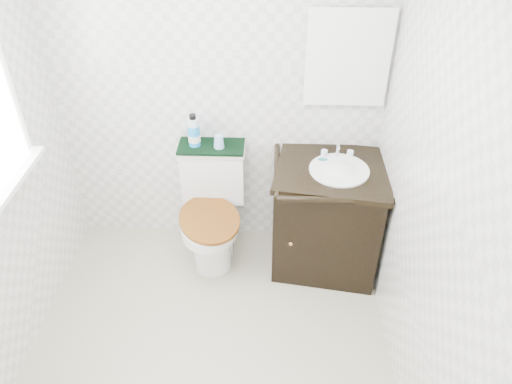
# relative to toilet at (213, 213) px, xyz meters

# --- Properties ---
(floor) EXTENTS (2.40, 2.40, 0.00)m
(floor) POSITION_rel_toilet_xyz_m (0.05, -0.97, -0.37)
(floor) COLOR #B9B195
(floor) RESTS_ON ground
(wall_back) EXTENTS (2.40, 0.00, 2.40)m
(wall_back) POSITION_rel_toilet_xyz_m (0.05, 0.23, 0.83)
(wall_back) COLOR silver
(wall_back) RESTS_ON ground
(wall_right) EXTENTS (0.00, 2.40, 2.40)m
(wall_right) POSITION_rel_toilet_xyz_m (1.15, -0.97, 0.83)
(wall_right) COLOR silver
(wall_right) RESTS_ON ground
(mirror) EXTENTS (0.50, 0.02, 0.60)m
(mirror) POSITION_rel_toilet_xyz_m (0.87, 0.21, 1.08)
(mirror) COLOR silver
(mirror) RESTS_ON wall_back
(toilet) EXTENTS (0.52, 0.69, 0.84)m
(toilet) POSITION_rel_toilet_xyz_m (0.00, 0.00, 0.00)
(toilet) COLOR white
(toilet) RESTS_ON floor
(vanity) EXTENTS (0.82, 0.73, 0.92)m
(vanity) POSITION_rel_toilet_xyz_m (0.82, -0.06, 0.07)
(vanity) COLOR black
(vanity) RESTS_ON floor
(trash_bin) EXTENTS (0.24, 0.20, 0.32)m
(trash_bin) POSITION_rel_toilet_xyz_m (0.00, -0.07, -0.20)
(trash_bin) COLOR silver
(trash_bin) RESTS_ON floor
(towel) EXTENTS (0.45, 0.22, 0.02)m
(towel) POSITION_rel_toilet_xyz_m (0.00, 0.12, 0.48)
(towel) COLOR black
(towel) RESTS_ON toilet
(mouthwash_bottle) EXTENTS (0.08, 0.08, 0.23)m
(mouthwash_bottle) POSITION_rel_toilet_xyz_m (-0.11, 0.13, 0.60)
(mouthwash_bottle) COLOR #1A8DE1
(mouthwash_bottle) RESTS_ON towel
(cup) EXTENTS (0.07, 0.07, 0.09)m
(cup) POSITION_rel_toilet_xyz_m (0.06, 0.10, 0.54)
(cup) COLOR #85B2DB
(cup) RESTS_ON towel
(soap_bar) EXTENTS (0.07, 0.05, 0.02)m
(soap_bar) POSITION_rel_toilet_xyz_m (0.75, 0.02, 0.46)
(soap_bar) COLOR #176F6E
(soap_bar) RESTS_ON vanity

